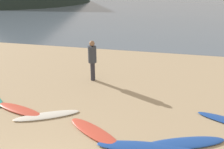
{
  "coord_description": "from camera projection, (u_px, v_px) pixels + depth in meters",
  "views": [
    {
      "loc": [
        2.65,
        -2.45,
        4.35
      ],
      "look_at": [
        0.49,
        6.74,
        0.6
      ],
      "focal_mm": 39.15,
      "sensor_mm": 36.0,
      "label": 1
    }
  ],
  "objects": [
    {
      "name": "ground_plane",
      "position": [
        117.0,
        64.0,
        13.47
      ],
      "size": [
        120.0,
        120.0,
        0.2
      ],
      "primitive_type": "cube",
      "color": "tan",
      "rests_on": "ground"
    },
    {
      "name": "surfboard_2",
      "position": [
        20.0,
        110.0,
        8.56
      ],
      "size": [
        2.08,
        0.94,
        0.09
      ],
      "primitive_type": "ellipsoid",
      "rotation": [
        0.0,
        0.0,
        -0.25
      ],
      "color": "#D84C38",
      "rests_on": "ground"
    },
    {
      "name": "surfboard_3",
      "position": [
        47.0,
        115.0,
        8.22
      ],
      "size": [
        2.13,
        1.46,
        0.07
      ],
      "primitive_type": "ellipsoid",
      "rotation": [
        0.0,
        0.0,
        0.51
      ],
      "color": "silver",
      "rests_on": "ground"
    },
    {
      "name": "surfboard_4",
      "position": [
        94.0,
        132.0,
        7.33
      ],
      "size": [
        2.05,
        1.53,
        0.09
      ],
      "primitive_type": "ellipsoid",
      "rotation": [
        0.0,
        0.0,
        -0.54
      ],
      "color": "#D84C38",
      "rests_on": "ground"
    },
    {
      "name": "surfboard_5",
      "position": [
        144.0,
        147.0,
        6.66
      ],
      "size": [
        2.67,
        0.81,
        0.09
      ],
      "primitive_type": "ellipsoid",
      "rotation": [
        0.0,
        0.0,
        0.12
      ],
      "color": "#1E479E",
      "rests_on": "ground"
    },
    {
      "name": "surfboard_6",
      "position": [
        183.0,
        143.0,
        6.83
      ],
      "size": [
        2.48,
        1.4,
        0.08
      ],
      "primitive_type": "ellipsoid",
      "rotation": [
        0.0,
        0.0,
        0.38
      ],
      "color": "#1E479E",
      "rests_on": "ground"
    },
    {
      "name": "person_0",
      "position": [
        92.0,
        57.0,
        10.76
      ],
      "size": [
        0.37,
        0.37,
        1.83
      ],
      "rotation": [
        0.0,
        0.0,
        4.98
      ],
      "color": "#2D2D38",
      "rests_on": "ground"
    }
  ]
}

